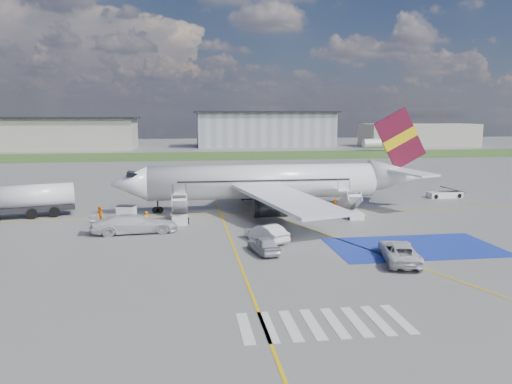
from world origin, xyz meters
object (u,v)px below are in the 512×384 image
Objects in this scene: gpu_cart at (126,213)px; car_silver_b at (266,233)px; van_white_b at (134,221)px; car_silver_a at (264,244)px; belt_loader at (445,195)px; van_white_a at (399,248)px; fuel_tanker at (24,204)px; airliner at (276,181)px.

car_silver_b reaches higher than gpu_cart.
van_white_b reaches higher than car_silver_b.
car_silver_a is 13.89m from van_white_b.
gpu_cart is 0.35× the size of van_white_b.
belt_loader is at bearing -73.93° from van_white_b.
car_silver_a is 0.79× the size of van_white_a.
gpu_cart is 19.34m from car_silver_a.
belt_loader is at bearing -9.66° from fuel_tanker.
car_silver_a is at bearing -103.39° from airliner.
van_white_a is (22.19, -18.46, 0.28)m from gpu_cart.
car_silver_a is 0.88× the size of car_silver_b.
gpu_cart is at bearing -66.98° from car_silver_b.
belt_loader is at bearing -110.39° from van_white_a.
airliner is 7.03× the size of van_white_a.
belt_loader reaches higher than car_silver_a.
fuel_tanker is 2.25× the size of car_silver_b.
gpu_cart is at bearing 7.72° from van_white_b.
fuel_tanker is at bearing -179.65° from airliner.
gpu_cart is at bearing -62.21° from car_silver_a.
belt_loader is (40.87, 8.73, -0.32)m from gpu_cart.
car_silver_a is at bearing -53.28° from fuel_tanker.
airliner is 27.78m from fuel_tanker.
van_white_b is (-10.92, 8.57, 0.46)m from car_silver_a.
van_white_b reaches higher than car_silver_a.
van_white_b is at bearing -148.27° from airliner.
gpu_cart is 41.80m from belt_loader.
gpu_cart is 28.87m from van_white_a.
car_silver_b is 0.79× the size of van_white_b.
car_silver_b is at bearing -103.58° from airliner.
fuel_tanker is at bearing -178.38° from gpu_cart.
fuel_tanker is (-27.71, -0.17, -1.91)m from airliner.
car_silver_b is at bearing -46.41° from fuel_tanker.
gpu_cart is 6.51m from van_white_b.
van_white_b is (-11.73, 4.96, 0.39)m from car_silver_b.
belt_loader is 37.05m from car_silver_a.
belt_loader is 33.00m from van_white_a.
van_white_b is (1.41, -6.34, 0.47)m from gpu_cart.
van_white_a is at bearing -23.53° from gpu_cart.
airliner reaches higher than van_white_a.
van_white_a is (9.05, -7.16, 0.20)m from car_silver_b.
car_silver_a is at bearing -144.99° from belt_loader.
airliner is 18.01m from van_white_b.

